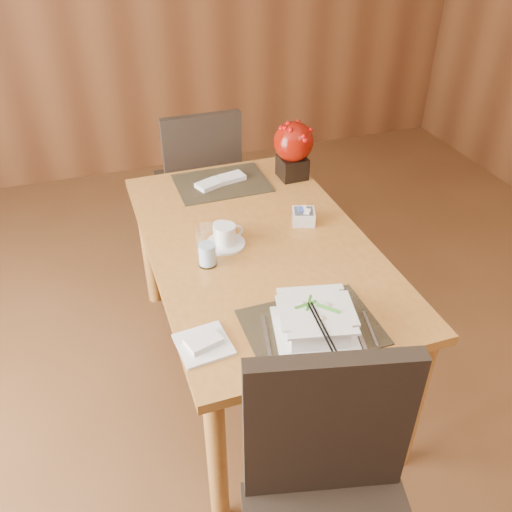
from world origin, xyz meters
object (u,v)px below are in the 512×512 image
object	(u,v)px
creamer_jug	(221,230)
near_chair	(332,510)
coffee_cup	(225,237)
sugar_caddy	(303,217)
far_chair	(200,178)
bread_plate	(204,345)
soup_setting	(315,322)
water_glass	(207,246)
berry_decor	(293,147)
dining_table	(258,261)

from	to	relation	value
creamer_jug	near_chair	xyz separation A→B (m)	(-0.03, -1.17, -0.19)
coffee_cup	sugar_caddy	xyz separation A→B (m)	(0.37, 0.06, -0.01)
far_chair	bread_plate	bearing A→B (deg)	77.25
creamer_jug	bread_plate	bearing A→B (deg)	-106.47
near_chair	creamer_jug	bearing A→B (deg)	102.38
soup_setting	bread_plate	distance (m)	0.38
bread_plate	near_chair	distance (m)	0.63
water_glass	far_chair	distance (m)	1.16
creamer_jug	sugar_caddy	size ratio (longest dim) A/B	0.91
creamer_jug	bread_plate	size ratio (longest dim) A/B	0.52
soup_setting	sugar_caddy	distance (m)	0.71
sugar_caddy	bread_plate	world-z (taller)	sugar_caddy
berry_decor	far_chair	size ratio (longest dim) A/B	0.30
soup_setting	bread_plate	size ratio (longest dim) A/B	1.92
near_chair	far_chair	distance (m)	2.11
creamer_jug	far_chair	xyz separation A→B (m)	(0.13, 0.93, -0.23)
creamer_jug	coffee_cup	bearing A→B (deg)	-85.09
dining_table	creamer_jug	distance (m)	0.21
coffee_cup	bread_plate	xyz separation A→B (m)	(-0.23, -0.54, -0.03)
dining_table	water_glass	distance (m)	0.31
soup_setting	near_chair	distance (m)	0.57
soup_setting	water_glass	distance (m)	0.55
dining_table	far_chair	world-z (taller)	far_chair
soup_setting	creamer_jug	xyz separation A→B (m)	(-0.13, 0.68, -0.02)
dining_table	coffee_cup	bearing A→B (deg)	169.05
coffee_cup	berry_decor	world-z (taller)	berry_decor
water_glass	sugar_caddy	world-z (taller)	water_glass
coffee_cup	water_glass	xyz separation A→B (m)	(-0.11, -0.11, 0.05)
berry_decor	far_chair	world-z (taller)	berry_decor
dining_table	sugar_caddy	bearing A→B (deg)	19.12
sugar_caddy	near_chair	distance (m)	1.25
soup_setting	berry_decor	distance (m)	1.15
sugar_caddy	far_chair	world-z (taller)	far_chair
coffee_cup	creamer_jug	size ratio (longest dim) A/B	1.88
dining_table	sugar_caddy	world-z (taller)	sugar_caddy
water_glass	creamer_jug	xyz separation A→B (m)	(0.10, 0.18, -0.06)
near_chair	coffee_cup	bearing A→B (deg)	102.28
soup_setting	water_glass	world-z (taller)	water_glass
water_glass	sugar_caddy	bearing A→B (deg)	19.04
dining_table	soup_setting	world-z (taller)	soup_setting
sugar_caddy	bread_plate	distance (m)	0.85
berry_decor	soup_setting	bearing A→B (deg)	-108.30
creamer_jug	berry_decor	bearing A→B (deg)	44.44
dining_table	soup_setting	bearing A→B (deg)	-90.35
soup_setting	bread_plate	xyz separation A→B (m)	(-0.37, 0.07, -0.05)
sugar_caddy	near_chair	xyz separation A→B (m)	(-0.40, -1.17, -0.19)
near_chair	far_chair	world-z (taller)	near_chair
dining_table	berry_decor	distance (m)	0.67
water_glass	far_chair	size ratio (longest dim) A/B	0.18
water_glass	far_chair	world-z (taller)	far_chair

